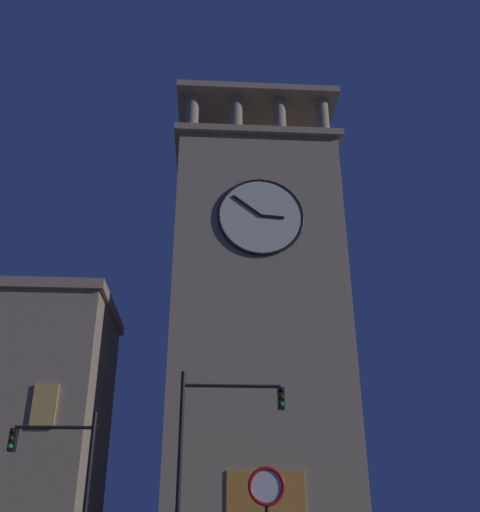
{
  "coord_description": "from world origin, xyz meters",
  "views": [
    {
      "loc": [
        2.94,
        26.78,
        2.04
      ],
      "look_at": [
        1.3,
        -2.02,
        15.72
      ],
      "focal_mm": 39.61,
      "sensor_mm": 36.0,
      "label": 1
    }
  ],
  "objects_px": {
    "traffic_signal_near": "(211,442)",
    "traffic_signal_mid": "(62,472)",
    "no_horn_sign": "(267,501)",
    "clocktower": "(255,335)"
  },
  "relations": [
    {
      "from": "traffic_signal_mid",
      "to": "no_horn_sign",
      "type": "bearing_deg",
      "value": 127.82
    },
    {
      "from": "clocktower",
      "to": "traffic_signal_near",
      "type": "bearing_deg",
      "value": 75.39
    },
    {
      "from": "traffic_signal_near",
      "to": "traffic_signal_mid",
      "type": "xyz_separation_m",
      "value": [
        4.95,
        -0.36,
        -0.93
      ]
    },
    {
      "from": "traffic_signal_near",
      "to": "no_horn_sign",
      "type": "xyz_separation_m",
      "value": [
        -1.1,
        7.44,
        -2.06
      ]
    },
    {
      "from": "clocktower",
      "to": "no_horn_sign",
      "type": "xyz_separation_m",
      "value": [
        1.19,
        16.22,
        -8.65
      ]
    },
    {
      "from": "traffic_signal_mid",
      "to": "no_horn_sign",
      "type": "xyz_separation_m",
      "value": [
        -6.05,
        7.8,
        -1.14
      ]
    },
    {
      "from": "traffic_signal_mid",
      "to": "no_horn_sign",
      "type": "distance_m",
      "value": 9.94
    },
    {
      "from": "traffic_signal_near",
      "to": "traffic_signal_mid",
      "type": "relative_size",
      "value": 1.25
    },
    {
      "from": "traffic_signal_near",
      "to": "traffic_signal_mid",
      "type": "distance_m",
      "value": 5.05
    },
    {
      "from": "traffic_signal_mid",
      "to": "no_horn_sign",
      "type": "height_order",
      "value": "traffic_signal_mid"
    }
  ]
}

